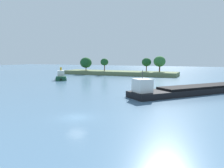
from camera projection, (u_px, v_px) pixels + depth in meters
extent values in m
plane|color=slate|center=(76.00, 117.00, 31.23)|extent=(400.00, 400.00, 0.00)
cube|color=#66754C|center=(119.00, 73.00, 109.07)|extent=(57.18, 12.66, 1.88)
cylinder|color=#513823|center=(86.00, 69.00, 114.29)|extent=(0.44, 0.44, 1.63)
ellipsoid|color=#194C23|center=(86.00, 63.00, 113.90)|extent=(6.03, 6.03, 5.43)
cylinder|color=#513823|center=(104.00, 68.00, 109.55)|extent=(0.44, 0.44, 2.93)
ellipsoid|color=#194C23|center=(104.00, 62.00, 109.19)|extent=(3.91, 3.91, 3.52)
cylinder|color=#513823|center=(146.00, 69.00, 106.17)|extent=(0.44, 0.44, 2.66)
ellipsoid|color=#194C23|center=(147.00, 62.00, 105.79)|extent=(4.52, 4.52, 4.07)
cylinder|color=#513823|center=(159.00, 69.00, 103.39)|extent=(0.44, 0.44, 2.64)
ellipsoid|color=#2D6B33|center=(160.00, 61.00, 102.97)|extent=(5.55, 5.55, 5.00)
cylinder|color=#513823|center=(160.00, 69.00, 103.11)|extent=(0.44, 0.44, 2.67)
ellipsoid|color=#194C23|center=(160.00, 62.00, 102.74)|extent=(4.38, 4.38, 3.94)
cube|color=black|center=(206.00, 90.00, 53.78)|extent=(31.82, 35.86, 1.32)
cube|color=black|center=(210.00, 86.00, 54.32)|extent=(22.99, 25.70, 0.50)
cube|color=white|center=(142.00, 86.00, 45.38)|extent=(4.67, 4.65, 2.80)
cylinder|color=#333338|center=(143.00, 75.00, 45.11)|extent=(0.12, 0.12, 1.80)
cube|color=#19472D|center=(61.00, 79.00, 83.84)|extent=(8.08, 9.03, 1.02)
cube|color=#19472D|center=(61.00, 77.00, 80.93)|extent=(4.24, 3.97, 0.60)
cube|color=white|center=(61.00, 74.00, 83.91)|extent=(3.79, 3.86, 2.60)
cylinder|color=gold|center=(61.00, 69.00, 84.60)|extent=(0.70, 0.70, 1.20)
cylinder|color=black|center=(61.00, 79.00, 79.71)|extent=(0.74, 0.65, 0.70)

